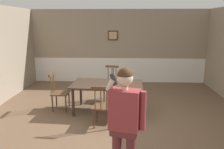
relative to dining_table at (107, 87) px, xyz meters
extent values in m
plane|color=brown|center=(0.25, -0.69, -0.67)|extent=(8.21, 8.21, 0.00)
cube|color=gray|center=(0.25, 3.04, 1.18)|extent=(6.68, 0.12, 1.82)
cube|color=white|center=(0.25, 3.05, -0.20)|extent=(6.68, 0.14, 0.94)
cube|color=white|center=(0.25, 3.02, 0.27)|extent=(6.68, 0.05, 0.06)
cube|color=#382314|center=(0.03, 2.97, 1.13)|extent=(0.37, 0.03, 0.35)
cube|color=tan|center=(0.03, 2.95, 1.13)|extent=(0.29, 0.01, 0.27)
cube|color=#38281E|center=(0.00, 0.00, 0.06)|extent=(1.85, 1.11, 0.04)
cylinder|color=#38281E|center=(-0.82, -0.36, -0.32)|extent=(0.07, 0.07, 0.71)
cylinder|color=#38281E|center=(0.77, -0.45, -0.32)|extent=(0.07, 0.07, 0.71)
cylinder|color=#38281E|center=(-0.77, 0.45, -0.32)|extent=(0.07, 0.07, 0.71)
cylinder|color=#38281E|center=(0.82, 0.36, -0.32)|extent=(0.07, 0.07, 0.71)
cube|color=#513823|center=(-0.05, -0.85, -0.22)|extent=(0.44, 0.44, 0.03)
cube|color=#513823|center=(-0.06, -1.04, 0.27)|extent=(0.41, 0.07, 0.06)
cylinder|color=#513823|center=(-0.19, -1.03, 0.05)|extent=(0.02, 0.02, 0.50)
cylinder|color=#513823|center=(-0.06, -1.04, 0.05)|extent=(0.02, 0.02, 0.50)
cylinder|color=#513823|center=(0.06, -1.05, 0.05)|extent=(0.02, 0.02, 0.50)
cylinder|color=#513823|center=(-0.20, -0.67, -0.45)|extent=(0.04, 0.04, 0.44)
cylinder|color=#513823|center=(0.13, -0.70, -0.45)|extent=(0.04, 0.04, 0.44)
cylinder|color=#513823|center=(-0.23, -1.00, -0.45)|extent=(0.04, 0.04, 0.44)
cylinder|color=#513823|center=(0.10, -1.03, -0.45)|extent=(0.04, 0.04, 0.44)
cube|color=#513823|center=(-1.24, 0.07, -0.22)|extent=(0.45, 0.45, 0.03)
cube|color=#513823|center=(-1.44, 0.07, 0.30)|extent=(0.04, 0.44, 0.06)
cylinder|color=#513823|center=(-1.44, 0.21, 0.06)|extent=(0.02, 0.02, 0.53)
cylinder|color=#513823|center=(-1.44, 0.07, 0.06)|extent=(0.02, 0.02, 0.53)
cylinder|color=#513823|center=(-1.44, -0.06, 0.06)|extent=(0.02, 0.02, 0.53)
cylinder|color=#513823|center=(-1.06, 0.25, -0.45)|extent=(0.04, 0.04, 0.44)
cylinder|color=#513823|center=(-1.07, -0.11, -0.45)|extent=(0.04, 0.04, 0.44)
cylinder|color=#513823|center=(-1.42, 0.25, -0.45)|extent=(0.04, 0.04, 0.44)
cylinder|color=#513823|center=(-1.42, -0.10, -0.45)|extent=(0.04, 0.04, 0.44)
cube|color=#513823|center=(0.05, 0.85, -0.21)|extent=(0.47, 0.47, 0.03)
cube|color=#513823|center=(0.08, 1.03, 0.33)|extent=(0.41, 0.11, 0.06)
cylinder|color=#513823|center=(0.20, 1.01, 0.08)|extent=(0.02, 0.02, 0.55)
cylinder|color=#513823|center=(0.08, 1.03, 0.08)|extent=(0.02, 0.02, 0.55)
cylinder|color=#513823|center=(-0.04, 1.05, 0.08)|extent=(0.02, 0.02, 0.55)
cylinder|color=#513823|center=(0.18, 0.66, -0.45)|extent=(0.04, 0.04, 0.44)
cylinder|color=#513823|center=(-0.14, 0.72, -0.45)|extent=(0.04, 0.04, 0.44)
cylinder|color=#513823|center=(0.24, 0.98, -0.45)|extent=(0.04, 0.04, 0.44)
cylinder|color=#513823|center=(-0.08, 1.04, -0.45)|extent=(0.04, 0.04, 0.44)
cube|color=brown|center=(0.41, -2.60, 0.11)|extent=(0.42, 0.29, 0.12)
cube|color=#993338|center=(0.41, -2.60, 0.43)|extent=(0.46, 0.33, 0.58)
cylinder|color=#993338|center=(0.66, -2.66, 0.45)|extent=(0.09, 0.09, 0.55)
cylinder|color=beige|center=(0.22, -2.57, 0.78)|extent=(0.18, 0.16, 0.20)
cylinder|color=beige|center=(0.41, -2.60, 0.75)|extent=(0.09, 0.09, 0.05)
sphere|color=beige|center=(0.41, -2.60, 0.88)|extent=(0.22, 0.22, 0.22)
sphere|color=#472D19|center=(0.41, -2.60, 0.92)|extent=(0.21, 0.21, 0.21)
cube|color=#2D2D33|center=(0.26, -2.59, 0.86)|extent=(0.11, 0.06, 0.17)
cylinder|color=black|center=(0.26, -2.59, 0.98)|extent=(0.01, 0.01, 0.08)
camera|label=1|loc=(0.37, -5.50, 1.61)|focal=35.87mm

